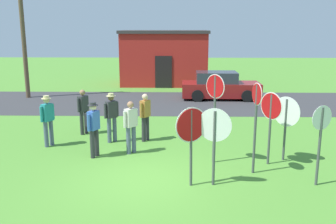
# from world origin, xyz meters

# --- Properties ---
(ground_plane) EXTENTS (80.00, 80.00, 0.00)m
(ground_plane) POSITION_xyz_m (0.00, 0.00, 0.00)
(ground_plane) COLOR #518E33
(street_asphalt) EXTENTS (60.00, 6.40, 0.01)m
(street_asphalt) POSITION_xyz_m (0.00, 10.45, 0.00)
(street_asphalt) COLOR #38383A
(street_asphalt) RESTS_ON ground
(building_background) EXTENTS (6.00, 3.94, 3.70)m
(building_background) POSITION_xyz_m (0.03, 17.19, 1.86)
(building_background) COLOR #B2231E
(building_background) RESTS_ON ground
(utility_pole) EXTENTS (1.80, 0.24, 8.21)m
(utility_pole) POSITION_xyz_m (-7.58, 11.72, 4.29)
(utility_pole) COLOR brown
(utility_pole) RESTS_ON ground
(parked_car_on_street) EXTENTS (4.31, 2.04, 1.51)m
(parked_car_on_street) POSITION_xyz_m (3.30, 11.61, 0.69)
(parked_car_on_street) COLOR maroon
(parked_car_on_street) RESTS_ON ground
(stop_sign_rear_right) EXTENTS (0.82, 0.27, 2.01)m
(stop_sign_rear_right) POSITION_xyz_m (1.84, -0.24, 1.37)
(stop_sign_rear_right) COLOR #474C4C
(stop_sign_rear_right) RESTS_ON ground
(stop_sign_tallest) EXTENTS (0.45, 0.67, 2.15)m
(stop_sign_tallest) POSITION_xyz_m (3.59, 1.30, 1.47)
(stop_sign_tallest) COLOR #474C4C
(stop_sign_tallest) RESTS_ON ground
(stop_sign_low_front) EXTENTS (0.57, 0.27, 2.08)m
(stop_sign_low_front) POSITION_xyz_m (4.47, -0.19, 1.39)
(stop_sign_low_front) COLOR #474C4C
(stop_sign_low_front) RESTS_ON ground
(stop_sign_nearest) EXTENTS (0.47, 0.53, 2.65)m
(stop_sign_nearest) POSITION_xyz_m (1.99, 1.40, 1.78)
(stop_sign_nearest) COLOR #474C4C
(stop_sign_nearest) RESTS_ON ground
(stop_sign_leaning_left) EXTENTS (0.79, 0.47, 2.04)m
(stop_sign_leaning_left) POSITION_xyz_m (1.25, -0.28, 1.39)
(stop_sign_leaning_left) COLOR #474C4C
(stop_sign_leaning_left) RESTS_ON ground
(stop_sign_leaning_right) EXTENTS (0.15, 0.59, 2.52)m
(stop_sign_leaning_right) POSITION_xyz_m (3.01, 0.59, 1.66)
(stop_sign_leaning_right) COLOR #474C4C
(stop_sign_leaning_right) RESTS_ON ground
(stop_sign_rear_left) EXTENTS (0.62, 0.67, 1.96)m
(stop_sign_rear_left) POSITION_xyz_m (4.14, 1.65, 1.33)
(stop_sign_rear_left) COLOR #474C4C
(stop_sign_rear_left) RESTS_ON ground
(person_in_blue) EXTENTS (0.45, 0.40, 1.74)m
(person_in_blue) POSITION_xyz_m (-1.36, 3.36, 0.98)
(person_in_blue) COLOR #4C5670
(person_in_blue) RESTS_ON ground
(person_in_dark_shirt) EXTENTS (0.45, 0.53, 1.74)m
(person_in_dark_shirt) POSITION_xyz_m (-1.66, 1.81, 1.01)
(person_in_dark_shirt) COLOR #2D2D33
(person_in_dark_shirt) RESTS_ON ground
(person_on_left) EXTENTS (0.42, 0.44, 1.69)m
(person_on_left) POSITION_xyz_m (-0.55, 2.18, 0.95)
(person_on_left) COLOR #4C5670
(person_on_left) RESTS_ON ground
(person_holding_notes) EXTENTS (0.38, 0.50, 1.74)m
(person_holding_notes) POSITION_xyz_m (-3.42, 2.84, 0.98)
(person_holding_notes) COLOR #4C5670
(person_holding_notes) RESTS_ON ground
(person_in_teal) EXTENTS (0.37, 0.50, 1.69)m
(person_in_teal) POSITION_xyz_m (-0.21, 3.54, 0.95)
(person_in_teal) COLOR #2D2D33
(person_in_teal) RESTS_ON ground
(person_with_sunhat) EXTENTS (0.37, 0.51, 1.69)m
(person_with_sunhat) POSITION_xyz_m (-2.59, 4.35, 0.95)
(person_with_sunhat) COLOR #2D2D33
(person_with_sunhat) RESTS_ON ground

